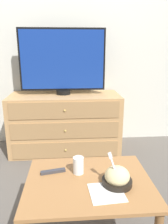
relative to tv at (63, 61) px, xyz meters
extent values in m
plane|color=#56514C|center=(0.07, 0.26, -1.02)|extent=(12.00, 12.00, 0.00)
cube|color=silver|center=(0.07, 0.28, 0.28)|extent=(12.00, 0.05, 2.60)
cube|color=tan|center=(0.01, -0.03, -0.69)|extent=(1.22, 0.52, 0.66)
cube|color=#A1794C|center=(0.01, -0.29, -0.91)|extent=(1.13, 0.01, 0.18)
sphere|color=tan|center=(0.01, -0.30, -0.91)|extent=(0.02, 0.02, 0.02)
cube|color=#A1794C|center=(0.01, -0.29, -0.69)|extent=(1.13, 0.01, 0.18)
sphere|color=tan|center=(0.01, -0.30, -0.69)|extent=(0.02, 0.02, 0.02)
cube|color=#A1794C|center=(0.01, -0.29, -0.47)|extent=(1.13, 0.01, 0.18)
sphere|color=tan|center=(0.01, -0.30, -0.47)|extent=(0.02, 0.02, 0.02)
cylinder|color=black|center=(0.00, 0.00, -0.34)|extent=(0.16, 0.16, 0.05)
cube|color=black|center=(0.00, 0.00, 0.01)|extent=(0.93, 0.04, 0.66)
cube|color=navy|center=(0.00, -0.02, 0.01)|extent=(0.89, 0.01, 0.62)
cube|color=#9E6B3D|center=(0.16, -1.32, -0.63)|extent=(0.73, 0.57, 0.02)
cylinder|color=brown|center=(-0.17, -1.08, -0.83)|extent=(0.04, 0.04, 0.39)
cylinder|color=brown|center=(0.49, -1.08, -0.83)|extent=(0.04, 0.04, 0.39)
cylinder|color=black|center=(0.32, -1.37, -0.60)|extent=(0.17, 0.17, 0.03)
ellipsoid|color=beige|center=(0.32, -1.37, -0.56)|extent=(0.14, 0.14, 0.11)
cube|color=silver|center=(0.30, -1.38, -0.52)|extent=(0.06, 0.07, 0.15)
cube|color=silver|center=(0.28, -1.35, -0.44)|extent=(0.03, 0.03, 0.03)
cylinder|color=#9E6638|center=(0.11, -1.24, -0.58)|extent=(0.06, 0.06, 0.07)
cylinder|color=white|center=(0.11, -1.24, -0.56)|extent=(0.07, 0.07, 0.11)
cube|color=white|center=(0.25, -1.44, -0.61)|extent=(0.19, 0.19, 0.00)
cube|color=#38383D|center=(-0.05, -1.22, -0.61)|extent=(0.16, 0.06, 0.02)
camera|label=1|loc=(0.05, -2.43, 0.12)|focal=35.00mm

